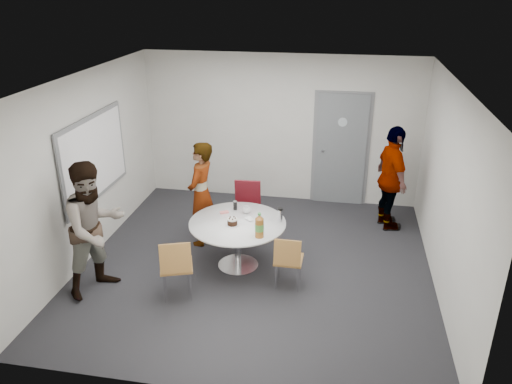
% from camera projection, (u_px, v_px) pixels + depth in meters
% --- Properties ---
extents(floor, '(5.00, 5.00, 0.00)m').
position_uv_depth(floor, '(256.00, 265.00, 7.34)').
color(floor, black).
rests_on(floor, ground).
extents(ceiling, '(5.00, 5.00, 0.00)m').
position_uv_depth(ceiling, '(256.00, 80.00, 6.26)').
color(ceiling, silver).
rests_on(ceiling, wall_back).
extents(wall_back, '(5.00, 0.00, 5.00)m').
position_uv_depth(wall_back, '(281.00, 129.00, 9.06)').
color(wall_back, silver).
rests_on(wall_back, floor).
extents(wall_left, '(0.00, 5.00, 5.00)m').
position_uv_depth(wall_left, '(86.00, 168.00, 7.21)').
color(wall_left, silver).
rests_on(wall_left, floor).
extents(wall_right, '(0.00, 5.00, 5.00)m').
position_uv_depth(wall_right, '(448.00, 193.00, 6.39)').
color(wall_right, silver).
rests_on(wall_right, floor).
extents(wall_front, '(5.00, 0.00, 5.00)m').
position_uv_depth(wall_front, '(208.00, 280.00, 4.54)').
color(wall_front, silver).
rests_on(wall_front, floor).
extents(door, '(1.02, 0.17, 2.12)m').
position_uv_depth(door, '(341.00, 150.00, 8.99)').
color(door, slate).
rests_on(door, wall_back).
extents(whiteboard, '(0.04, 1.90, 1.25)m').
position_uv_depth(whiteboard, '(95.00, 157.00, 7.34)').
color(whiteboard, slate).
rests_on(whiteboard, wall_left).
extents(table, '(1.37, 1.37, 1.07)m').
position_uv_depth(table, '(240.00, 229.00, 7.04)').
color(table, white).
rests_on(table, floor).
extents(chair_near_left, '(0.53, 0.56, 0.87)m').
position_uv_depth(chair_near_left, '(176.00, 264.00, 6.36)').
color(chair_near_left, olive).
rests_on(chair_near_left, floor).
extents(chair_near_right, '(0.37, 0.41, 0.78)m').
position_uv_depth(chair_near_right, '(288.00, 258.00, 6.61)').
color(chair_near_right, olive).
rests_on(chair_near_right, floor).
extents(chair_far, '(0.46, 0.50, 0.91)m').
position_uv_depth(chair_far, '(247.00, 203.00, 7.98)').
color(chair_far, maroon).
rests_on(chair_far, floor).
extents(person_main, '(0.47, 0.65, 1.66)m').
position_uv_depth(person_main, '(201.00, 194.00, 7.66)').
color(person_main, '#A5C6EA').
rests_on(person_main, floor).
extents(person_left, '(1.04, 1.11, 1.82)m').
position_uv_depth(person_left, '(95.00, 228.00, 6.43)').
color(person_left, white).
rests_on(person_left, floor).
extents(person_right, '(0.71, 1.11, 1.75)m').
position_uv_depth(person_right, '(392.00, 179.00, 8.11)').
color(person_right, black).
rests_on(person_right, floor).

